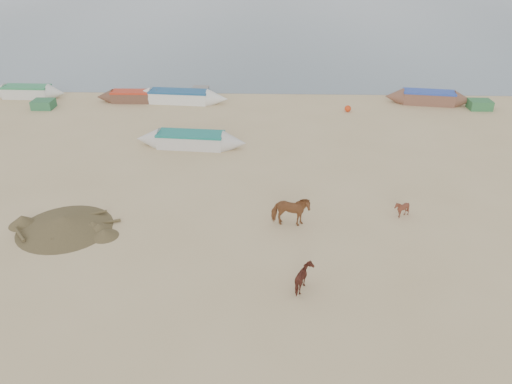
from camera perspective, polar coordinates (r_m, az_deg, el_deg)
ground at (r=18.71m, az=-0.38°, el=-8.43°), size 140.00×140.00×0.00m
cow_adult at (r=20.80m, az=3.96°, el=-2.21°), size 1.67×0.85×1.37m
calf_front at (r=22.40m, az=16.31°, el=-1.86°), size 0.81×0.74×0.80m
calf_right at (r=17.41m, az=5.60°, el=-9.85°), size 0.87×0.99×0.92m
near_canoe at (r=28.88m, az=-7.46°, el=5.92°), size 6.48×1.88×0.86m
debris_pile at (r=22.24m, az=-21.08°, el=-3.29°), size 5.10×5.10×0.55m
waterline_canoes at (r=37.00m, az=-4.28°, el=10.99°), size 61.75×3.73×0.95m
beach_clutter at (r=36.26m, az=6.88°, el=10.29°), size 44.41×4.80×0.64m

